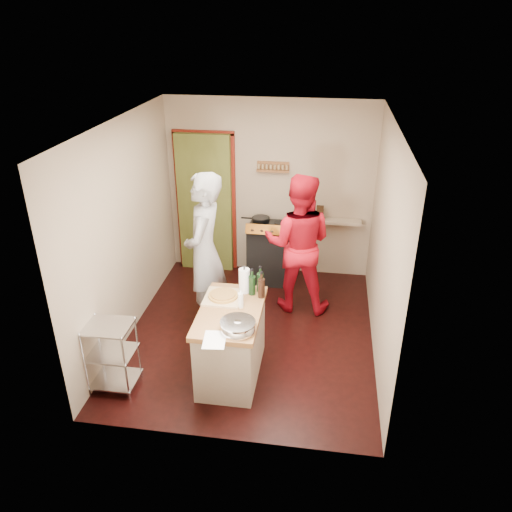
# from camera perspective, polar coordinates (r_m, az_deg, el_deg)

# --- Properties ---
(floor) EXTENTS (3.50, 3.50, 0.00)m
(floor) POSITION_cam_1_polar(r_m,az_deg,el_deg) (6.35, -0.58, -8.73)
(floor) COLOR black
(floor) RESTS_ON ground
(back_wall) EXTENTS (3.00, 0.44, 2.60)m
(back_wall) POSITION_cam_1_polar(r_m,az_deg,el_deg) (7.50, -3.33, 6.70)
(back_wall) COLOR gray
(back_wall) RESTS_ON ground
(left_wall) EXTENTS (0.04, 3.50, 2.60)m
(left_wall) POSITION_cam_1_polar(r_m,az_deg,el_deg) (6.11, -14.69, 2.80)
(left_wall) COLOR gray
(left_wall) RESTS_ON ground
(right_wall) EXTENTS (0.04, 3.50, 2.60)m
(right_wall) POSITION_cam_1_polar(r_m,az_deg,el_deg) (5.68, 14.47, 1.02)
(right_wall) COLOR gray
(right_wall) RESTS_ON ground
(ceiling) EXTENTS (3.00, 3.50, 0.02)m
(ceiling) POSITION_cam_1_polar(r_m,az_deg,el_deg) (5.30, -0.71, 15.01)
(ceiling) COLOR white
(ceiling) RESTS_ON back_wall
(stove) EXTENTS (0.60, 0.63, 1.00)m
(stove) POSITION_cam_1_polar(r_m,az_deg,el_deg) (7.34, 1.53, 0.48)
(stove) COLOR black
(stove) RESTS_ON ground
(wire_shelving) EXTENTS (0.48, 0.40, 0.80)m
(wire_shelving) POSITION_cam_1_polar(r_m,az_deg,el_deg) (5.50, -16.19, -10.64)
(wire_shelving) COLOR silver
(wire_shelving) RESTS_ON ground
(island) EXTENTS (0.65, 1.25, 1.14)m
(island) POSITION_cam_1_polar(r_m,az_deg,el_deg) (5.47, -2.81, -9.59)
(island) COLOR #BBAE9F
(island) RESTS_ON ground
(person_stripe) EXTENTS (0.48, 0.73, 2.01)m
(person_stripe) POSITION_cam_1_polar(r_m,az_deg,el_deg) (6.07, -5.91, 0.38)
(person_stripe) COLOR #BCBDC2
(person_stripe) RESTS_ON ground
(person_red) EXTENTS (0.94, 0.75, 1.87)m
(person_red) POSITION_cam_1_polar(r_m,az_deg,el_deg) (6.47, 4.84, 1.41)
(person_red) COLOR #B70C1C
(person_red) RESTS_ON ground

